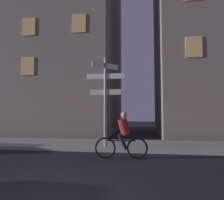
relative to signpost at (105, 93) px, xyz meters
The scene contains 4 objects.
sidewalk_kerb 2.56m from the signpost, 88.72° to the left, with size 40.00×3.08×0.14m, color #9E9991.
signpost is the anchor object (origin of this frame).
cyclist 2.52m from the signpost, 60.85° to the right, with size 1.82×0.36×1.61m.
building_left_block 13.19m from the signpost, 132.23° to the left, with size 13.73×9.46×18.87m.
Camera 1 is at (1.59, -3.54, 1.52)m, focal length 33.19 mm.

